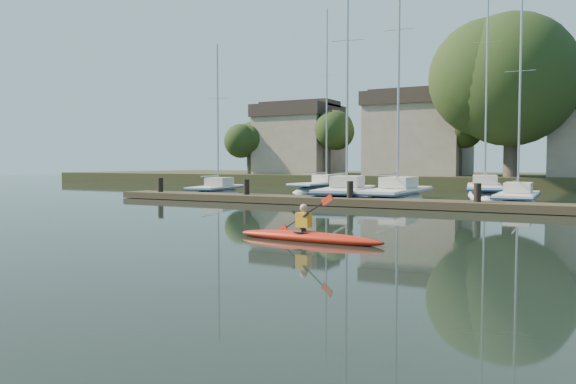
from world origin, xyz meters
The scene contains 10 objects.
ground centered at (0.00, 0.00, 0.00)m, with size 160.00×160.00×0.00m, color black.
kayak centered at (0.67, 1.80, 0.17)m, with size 4.37×1.03×1.39m.
dock centered at (0.00, 14.00, 0.20)m, with size 34.00×2.00×1.80m.
sailboat_0 centered at (-14.25, 18.67, -0.18)m, with size 3.22×7.20×11.04m.
sailboat_1 centered at (-4.82, 17.91, -0.21)m, with size 4.12×9.77×15.53m.
sailboat_2 centered at (-2.09, 18.54, -0.20)m, with size 2.44×9.82×16.20m.
sailboat_3 centered at (4.14, 18.88, -0.17)m, with size 2.05×7.29×11.69m.
sailboat_5 centered at (-10.26, 27.02, -0.19)m, with size 3.05×9.17×14.89m.
sailboat_6 centered at (1.37, 26.50, -0.20)m, with size 4.04×10.88×16.94m.
shore centered at (1.61, 40.29, 3.23)m, with size 90.00×25.25×12.75m.
Camera 1 is at (7.25, -11.62, 2.10)m, focal length 35.00 mm.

